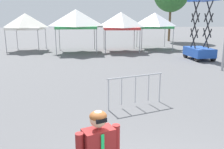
# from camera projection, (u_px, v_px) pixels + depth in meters

# --- Properties ---
(canopy_tent_behind_center) EXTENTS (3.04, 3.04, 3.31)m
(canopy_tent_behind_center) POSITION_uv_depth(u_px,v_px,m) (25.00, 21.00, 21.28)
(canopy_tent_behind_center) COLOR #9E9EA3
(canopy_tent_behind_center) RESTS_ON ground
(canopy_tent_behind_right) EXTENTS (3.46, 3.46, 3.61)m
(canopy_tent_behind_right) POSITION_uv_depth(u_px,v_px,m) (76.00, 19.00, 20.11)
(canopy_tent_behind_right) COLOR #9E9EA3
(canopy_tent_behind_right) RESTS_ON ground
(canopy_tent_right_of_center) EXTENTS (3.07, 3.07, 3.39)m
(canopy_tent_right_of_center) POSITION_uv_depth(u_px,v_px,m) (121.00, 21.00, 20.80)
(canopy_tent_right_of_center) COLOR #9E9EA3
(canopy_tent_right_of_center) RESTS_ON ground
(canopy_tent_far_left) EXTENTS (3.12, 3.12, 3.37)m
(canopy_tent_far_left) POSITION_uv_depth(u_px,v_px,m) (155.00, 21.00, 22.49)
(canopy_tent_far_left) COLOR #9E9EA3
(canopy_tent_far_left) RESTS_ON ground
(scissor_lift) EXTENTS (1.54, 2.38, 4.71)m
(scissor_lift) POSITION_uv_depth(u_px,v_px,m) (200.00, 40.00, 16.95)
(scissor_lift) COLOR black
(scissor_lift) RESTS_ON ground
(crowd_barrier_near_person) EXTENTS (2.00, 0.73, 1.08)m
(crowd_barrier_near_person) POSITION_uv_depth(u_px,v_px,m) (136.00, 85.00, 8.08)
(crowd_barrier_near_person) COLOR #B7BABF
(crowd_barrier_near_person) RESTS_ON ground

